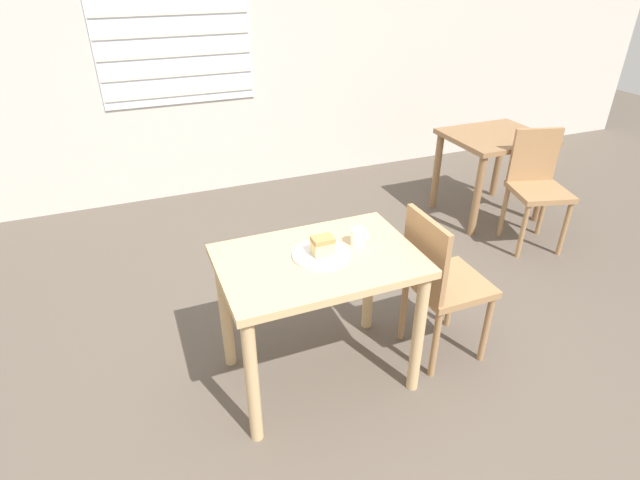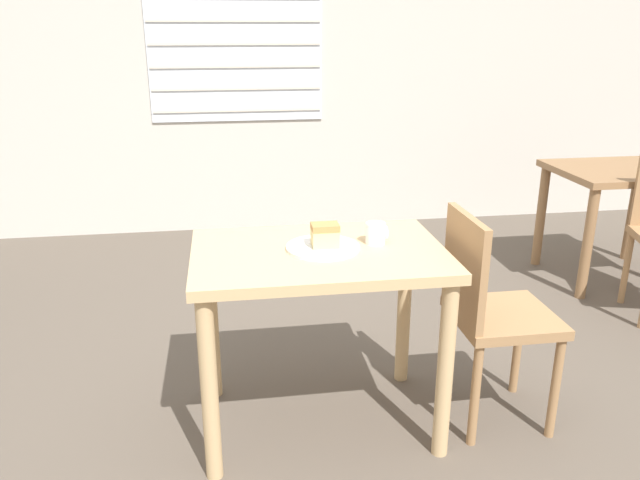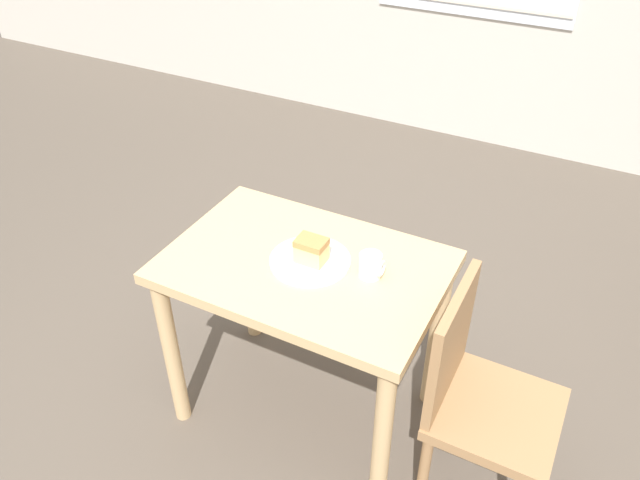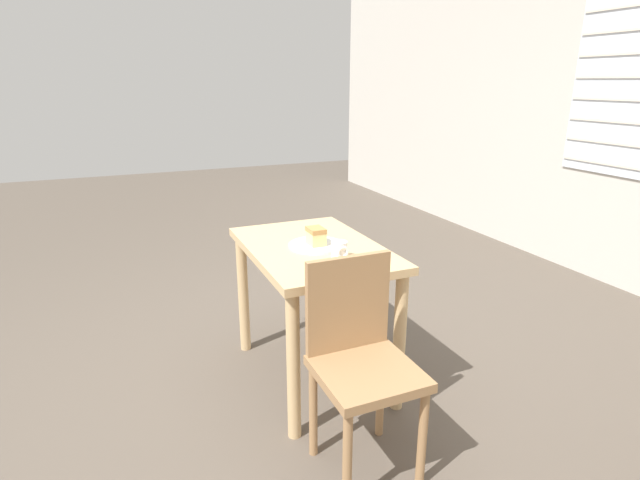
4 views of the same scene
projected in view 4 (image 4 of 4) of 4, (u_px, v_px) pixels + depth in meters
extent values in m
plane|color=brown|center=(254.00, 397.00, 2.54)|extent=(14.00, 14.00, 0.00)
cube|color=beige|center=(635.00, 168.00, 3.62)|extent=(1.24, 0.01, 0.02)
cube|color=beige|center=(639.00, 146.00, 3.58)|extent=(1.24, 0.01, 0.02)
cube|color=tan|center=(313.00, 249.00, 2.52)|extent=(0.94, 0.63, 0.04)
cylinder|color=tan|center=(243.00, 294.00, 2.90)|extent=(0.06, 0.06, 0.71)
cylinder|color=tan|center=(293.00, 367.00, 2.16)|extent=(0.06, 0.06, 0.71)
cylinder|color=tan|center=(327.00, 281.00, 3.10)|extent=(0.06, 0.06, 0.71)
cylinder|color=tan|center=(399.00, 343.00, 2.36)|extent=(0.06, 0.06, 0.71)
cube|color=#9E754C|center=(367.00, 373.00, 1.94)|extent=(0.38, 0.38, 0.04)
cylinder|color=#9E754C|center=(347.00, 463.00, 1.81)|extent=(0.04, 0.04, 0.43)
cylinder|color=#9E754C|center=(422.00, 439.00, 1.93)|extent=(0.04, 0.04, 0.43)
cylinder|color=#9E754C|center=(313.00, 411.00, 2.09)|extent=(0.04, 0.04, 0.43)
cylinder|color=#9E754C|center=(381.00, 393.00, 2.22)|extent=(0.04, 0.04, 0.43)
cube|color=#9E754C|center=(348.00, 303.00, 2.03)|extent=(0.03, 0.36, 0.41)
cylinder|color=white|center=(316.00, 245.00, 2.50)|extent=(0.28, 0.28, 0.01)
cube|color=#E0C67F|center=(316.00, 238.00, 2.48)|extent=(0.10, 0.07, 0.06)
cube|color=#B27F47|center=(316.00, 230.00, 2.47)|extent=(0.10, 0.08, 0.02)
cylinder|color=white|center=(339.00, 250.00, 2.32)|extent=(0.08, 0.08, 0.08)
torus|color=white|center=(343.00, 252.00, 2.28)|extent=(0.01, 0.06, 0.06)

